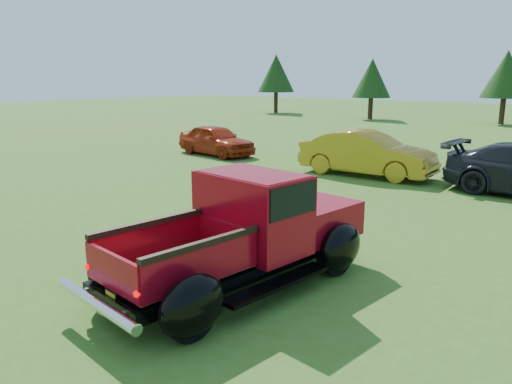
# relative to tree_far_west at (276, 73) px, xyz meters

# --- Properties ---
(ground) EXTENTS (120.00, 120.00, 0.00)m
(ground) POSITION_rel_tree_far_west_xyz_m (22.00, -30.00, -3.52)
(ground) COLOR #395B1A
(ground) RESTS_ON ground
(tree_far_west) EXTENTS (3.33, 3.33, 5.20)m
(tree_far_west) POSITION_rel_tree_far_west_xyz_m (0.00, 0.00, 0.00)
(tree_far_west) COLOR #332114
(tree_far_west) RESTS_ON ground
(tree_west) EXTENTS (2.94, 2.94, 4.60)m
(tree_west) POSITION_rel_tree_far_west_xyz_m (10.00, -1.00, -0.41)
(tree_west) COLOR #332114
(tree_west) RESTS_ON ground
(tree_mid_left) EXTENTS (3.20, 3.20, 5.00)m
(tree_mid_left) POSITION_rel_tree_far_west_xyz_m (19.00, 1.00, -0.14)
(tree_mid_left) COLOR #332114
(tree_mid_left) RESTS_ON ground
(pickup_truck) EXTENTS (2.63, 4.92, 1.77)m
(pickup_truck) POSITION_rel_tree_far_west_xyz_m (23.23, -30.97, -2.68)
(pickup_truck) COLOR black
(pickup_truck) RESTS_ON ground
(show_car_red) EXTENTS (3.85, 1.88, 1.27)m
(show_car_red) POSITION_rel_tree_far_west_xyz_m (13.50, -21.78, -2.89)
(show_car_red) COLOR #9F260E
(show_car_red) RESTS_ON ground
(show_car_yellow) EXTENTS (4.55, 1.86, 1.47)m
(show_car_yellow) POSITION_rel_tree_far_west_xyz_m (20.50, -21.81, -2.79)
(show_car_yellow) COLOR #AA8116
(show_car_yellow) RESTS_ON ground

